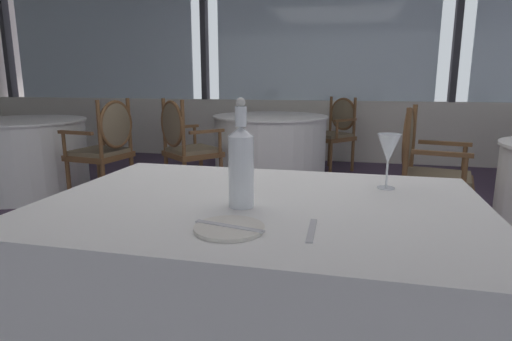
% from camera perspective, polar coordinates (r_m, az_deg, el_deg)
% --- Properties ---
extents(ground_plane, '(14.11, 14.11, 0.00)m').
position_cam_1_polar(ground_plane, '(2.69, 1.32, -12.89)').
color(ground_plane, '#47384C').
extents(window_wall_far, '(10.86, 0.14, 2.71)m').
position_cam_1_polar(window_wall_far, '(6.11, 8.76, 11.49)').
color(window_wall_far, silver).
rests_on(window_wall_far, ground_plane).
extents(foreground_table, '(1.44, 1.00, 0.75)m').
position_cam_1_polar(foreground_table, '(1.55, 0.70, -17.52)').
color(foreground_table, white).
rests_on(foreground_table, ground_plane).
extents(side_plate, '(0.19, 0.19, 0.01)m').
position_cam_1_polar(side_plate, '(1.14, -3.63, -7.76)').
color(side_plate, silver).
rests_on(side_plate, foreground_table).
extents(butter_knife, '(0.20, 0.06, 0.00)m').
position_cam_1_polar(butter_knife, '(1.14, -3.64, -7.51)').
color(butter_knife, silver).
rests_on(butter_knife, foreground_table).
extents(dinner_fork, '(0.02, 0.18, 0.00)m').
position_cam_1_polar(dinner_fork, '(1.14, 7.51, -8.00)').
color(dinner_fork, silver).
rests_on(dinner_fork, foreground_table).
extents(water_bottle, '(0.08, 0.08, 0.34)m').
position_cam_1_polar(water_bottle, '(1.31, -2.02, 0.87)').
color(water_bottle, white).
rests_on(water_bottle, foreground_table).
extents(wine_glass, '(0.08, 0.08, 0.20)m').
position_cam_1_polar(wine_glass, '(1.60, 17.42, 2.67)').
color(wine_glass, white).
rests_on(wine_glass, foreground_table).
extents(background_table_0, '(1.28, 1.28, 0.75)m').
position_cam_1_polar(background_table_0, '(4.78, 1.90, 2.95)').
color(background_table_0, white).
rests_on(background_table_0, ground_plane).
extents(dining_chair_0_0, '(0.66, 0.65, 0.96)m').
position_cam_1_polar(dining_chair_0_0, '(4.18, -9.65, 3.91)').
color(dining_chair_0_0, brown).
rests_on(dining_chair_0_0, ground_plane).
extents(dining_chair_0_1, '(0.66, 0.65, 0.92)m').
position_cam_1_polar(dining_chair_0_1, '(5.48, 10.68, 5.63)').
color(dining_chair_0_1, brown).
rests_on(dining_chair_0_1, ground_plane).
extents(dining_chair_1_0, '(0.55, 0.60, 0.96)m').
position_cam_1_polar(dining_chair_1_0, '(3.21, 21.81, 0.85)').
color(dining_chair_1_0, brown).
rests_on(dining_chair_1_0, ground_plane).
extents(background_table_2, '(1.23, 1.23, 0.75)m').
position_cam_1_polar(background_table_2, '(4.89, -28.72, 1.66)').
color(background_table_2, white).
rests_on(background_table_2, ground_plane).
extents(dining_chair_2_0, '(0.52, 0.58, 0.97)m').
position_cam_1_polar(dining_chair_2_0, '(4.12, -19.53, 3.49)').
color(dining_chair_2_0, brown).
rests_on(dining_chair_2_0, ground_plane).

